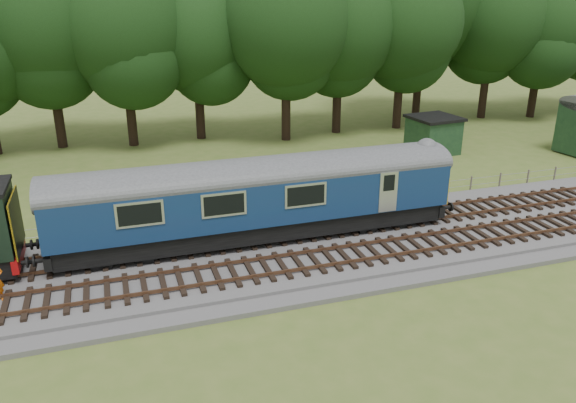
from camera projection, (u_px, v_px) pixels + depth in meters
name	position (u px, v px, depth m)	size (l,w,h in m)	color
ground	(302.00, 253.00, 25.21)	(120.00, 120.00, 0.00)	#506A27
ballast	(302.00, 250.00, 25.15)	(70.00, 7.00, 0.35)	#4C4C4F
track_north	(292.00, 233.00, 26.31)	(67.20, 2.40, 0.21)	black
track_south	(314.00, 260.00, 23.64)	(67.20, 2.40, 0.21)	black
fence	(273.00, 217.00, 29.21)	(64.00, 0.12, 1.00)	#6B6054
tree_line	(210.00, 138.00, 44.75)	(70.00, 8.00, 18.00)	black
dmu_railcar	(257.00, 192.00, 25.05)	(18.05, 2.86, 3.88)	black
shed	(433.00, 134.00, 40.28)	(3.54, 3.54, 2.63)	#16321E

